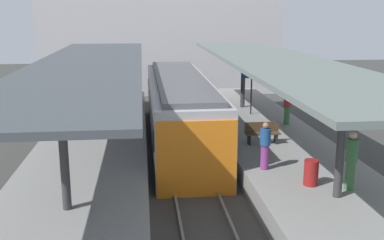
{
  "coord_description": "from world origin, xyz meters",
  "views": [
    {
      "loc": [
        -1.69,
        -16.58,
        6.21
      ],
      "look_at": [
        0.3,
        1.54,
        1.83
      ],
      "focal_mm": 42.48,
      "sensor_mm": 36.0,
      "label": 1
    }
  ],
  "objects_px": {
    "commuter_train": "(180,110)",
    "platform_bench": "(262,132)",
    "platform_sign": "(252,83)",
    "passenger_near_bench": "(351,160)",
    "litter_bin": "(311,173)",
    "passenger_far_end": "(265,145)",
    "passenger_mid_platform": "(287,107)"
  },
  "relations": [
    {
      "from": "platform_bench",
      "to": "commuter_train",
      "type": "bearing_deg",
      "value": 133.17
    },
    {
      "from": "commuter_train",
      "to": "passenger_mid_platform",
      "type": "xyz_separation_m",
      "value": [
        5.02,
        -0.28,
        0.12
      ]
    },
    {
      "from": "passenger_mid_platform",
      "to": "passenger_far_end",
      "type": "xyz_separation_m",
      "value": [
        -2.69,
        -5.99,
        0.0
      ]
    },
    {
      "from": "passenger_near_bench",
      "to": "platform_bench",
      "type": "bearing_deg",
      "value": 104.72
    },
    {
      "from": "passenger_mid_platform",
      "to": "platform_sign",
      "type": "bearing_deg",
      "value": 117.19
    },
    {
      "from": "commuter_train",
      "to": "platform_bench",
      "type": "xyz_separation_m",
      "value": [
        3.05,
        -3.25,
        -0.26
      ]
    },
    {
      "from": "platform_sign",
      "to": "litter_bin",
      "type": "distance_m",
      "value": 9.93
    },
    {
      "from": "passenger_near_bench",
      "to": "platform_sign",
      "type": "bearing_deg",
      "value": 92.99
    },
    {
      "from": "commuter_train",
      "to": "platform_bench",
      "type": "relative_size",
      "value": 9.36
    },
    {
      "from": "platform_bench",
      "to": "litter_bin",
      "type": "xyz_separation_m",
      "value": [
        0.32,
        -4.58,
        -0.06
      ]
    },
    {
      "from": "platform_sign",
      "to": "passenger_mid_platform",
      "type": "distance_m",
      "value": 2.69
    },
    {
      "from": "commuter_train",
      "to": "platform_bench",
      "type": "height_order",
      "value": "commuter_train"
    },
    {
      "from": "platform_sign",
      "to": "litter_bin",
      "type": "relative_size",
      "value": 2.76
    },
    {
      "from": "platform_bench",
      "to": "litter_bin",
      "type": "relative_size",
      "value": 1.75
    },
    {
      "from": "passenger_far_end",
      "to": "passenger_near_bench",
      "type": "bearing_deg",
      "value": -44.98
    },
    {
      "from": "commuter_train",
      "to": "passenger_far_end",
      "type": "height_order",
      "value": "commuter_train"
    },
    {
      "from": "platform_bench",
      "to": "passenger_near_bench",
      "type": "height_order",
      "value": "passenger_near_bench"
    },
    {
      "from": "litter_bin",
      "to": "passenger_mid_platform",
      "type": "bearing_deg",
      "value": 77.64
    },
    {
      "from": "litter_bin",
      "to": "platform_sign",
      "type": "bearing_deg",
      "value": 87.24
    },
    {
      "from": "platform_sign",
      "to": "passenger_near_bench",
      "type": "bearing_deg",
      "value": -87.01
    },
    {
      "from": "platform_sign",
      "to": "passenger_near_bench",
      "type": "distance_m",
      "value": 10.36
    },
    {
      "from": "passenger_mid_platform",
      "to": "passenger_near_bench",
      "type": "bearing_deg",
      "value": -94.55
    },
    {
      "from": "platform_bench",
      "to": "platform_sign",
      "type": "distance_m",
      "value": 5.45
    },
    {
      "from": "platform_bench",
      "to": "litter_bin",
      "type": "bearing_deg",
      "value": -86.06
    },
    {
      "from": "commuter_train",
      "to": "platform_sign",
      "type": "distance_m",
      "value": 4.43
    },
    {
      "from": "passenger_near_bench",
      "to": "passenger_mid_platform",
      "type": "relative_size",
      "value": 1.1
    },
    {
      "from": "platform_bench",
      "to": "platform_sign",
      "type": "xyz_separation_m",
      "value": [
        0.79,
        5.26,
        1.16
      ]
    },
    {
      "from": "litter_bin",
      "to": "passenger_far_end",
      "type": "xyz_separation_m",
      "value": [
        -1.03,
        1.56,
        0.44
      ]
    },
    {
      "from": "commuter_train",
      "to": "litter_bin",
      "type": "xyz_separation_m",
      "value": [
        3.37,
        -7.83,
        -0.33
      ]
    },
    {
      "from": "platform_sign",
      "to": "passenger_mid_platform",
      "type": "bearing_deg",
      "value": -62.81
    },
    {
      "from": "passenger_far_end",
      "to": "commuter_train",
      "type": "bearing_deg",
      "value": 110.41
    },
    {
      "from": "commuter_train",
      "to": "litter_bin",
      "type": "distance_m",
      "value": 8.53
    }
  ]
}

